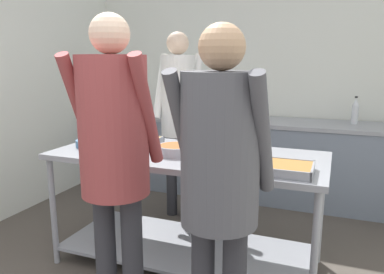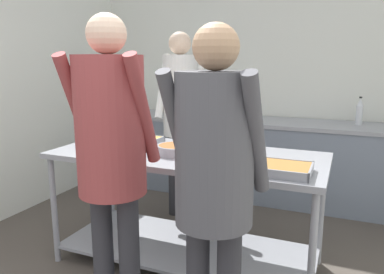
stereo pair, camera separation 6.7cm
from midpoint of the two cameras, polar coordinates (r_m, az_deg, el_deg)
name	(u,v)px [view 1 (the left image)]	position (r m, az deg, el deg)	size (l,w,h in m)	color
wall_rear	(257,78)	(4.55, 9.44, 8.85)	(4.22, 0.06, 2.65)	silver
wall_left	(2,82)	(4.05, -27.36, 7.40)	(0.06, 3.66, 2.65)	silver
back_counter	(248,157)	(4.33, 8.03, -3.07)	(4.06, 0.65, 0.88)	slate
serving_counter	(187,190)	(2.81, -1.44, -8.03)	(1.97, 0.84, 0.87)	gray
broccoli_bowl	(89,142)	(3.04, -16.09, -0.73)	(0.20, 0.20, 0.09)	#3D668C
serving_tray_roast	(136,142)	(3.03, -9.10, -0.68)	(0.36, 0.29, 0.05)	gray
sauce_pan	(176,149)	(2.68, -3.19, -1.88)	(0.41, 0.27, 0.07)	gray
plate_stack	(230,151)	(2.67, 5.12, -2.15)	(0.26, 0.26, 0.06)	white
serving_tray_vegetables	(277,168)	(2.32, 12.07, -4.60)	(0.42, 0.29, 0.05)	gray
guest_serving_left	(220,167)	(1.74, 3.18, -4.63)	(0.48, 0.37, 1.69)	#2D2D33
guest_serving_right	(114,143)	(2.06, -12.68, -0.92)	(0.50, 0.38, 1.77)	#2D2D33
cook_behind_counter	(178,104)	(3.58, -2.66, 5.02)	(0.45, 0.38, 1.79)	#2D2D33
water_bottle	(355,111)	(4.19, 23.18, 3.61)	(0.07, 0.07, 0.29)	silver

